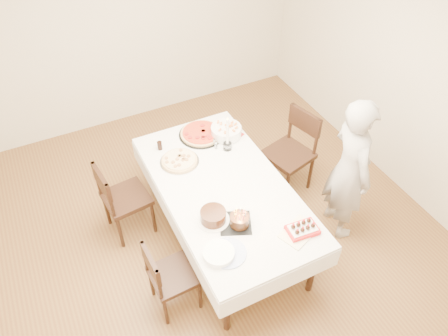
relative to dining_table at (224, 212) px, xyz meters
name	(u,v)px	position (x,y,z in m)	size (l,w,h in m)	color
floor	(220,237)	(-0.05, 0.00, -0.38)	(5.00, 5.00, 0.00)	brown
wall_back	(129,23)	(-0.05, 2.50, 0.98)	(4.50, 0.04, 2.70)	beige
wall_right	(416,77)	(2.20, 0.00, 0.98)	(0.04, 5.00, 2.70)	beige
dining_table	(224,212)	(0.00, 0.00, 0.00)	(1.14, 2.14, 0.75)	white
chair_right_savory	(288,155)	(0.97, 0.34, 0.12)	(0.51, 0.51, 1.00)	black
chair_left_savory	(126,198)	(-0.84, 0.55, 0.09)	(0.47, 0.47, 0.93)	black
chair_left_dessert	(174,275)	(-0.74, -0.49, 0.04)	(0.43, 0.43, 0.84)	black
person	(349,170)	(1.16, -0.40, 0.44)	(0.59, 0.39, 1.62)	#9D9894
pizza_white	(179,161)	(-0.25, 0.51, 0.40)	(0.40, 0.40, 0.04)	beige
pizza_pepperoni	(201,133)	(0.13, 0.81, 0.40)	(0.48, 0.48, 0.04)	red
red_placemat	(231,135)	(0.42, 0.66, 0.38)	(0.21, 0.21, 0.01)	#B21E1E
pasta_bowl	(226,131)	(0.36, 0.68, 0.44)	(0.33, 0.33, 0.10)	white
taper_candle	(227,134)	(0.27, 0.47, 0.58)	(0.09, 0.09, 0.41)	white
shaker_pair	(216,145)	(0.18, 0.54, 0.42)	(0.08, 0.08, 0.09)	white
cola_glass	(160,146)	(-0.35, 0.78, 0.42)	(0.05, 0.05, 0.09)	black
layer_cake	(213,216)	(-0.27, -0.33, 0.43)	(0.29, 0.29, 0.12)	#381B0E
cake_board	(235,223)	(-0.11, -0.45, 0.38)	(0.27, 0.27, 0.01)	black
birthday_cake	(240,218)	(-0.09, -0.47, 0.47)	(0.17, 0.17, 0.16)	#391F0F
strawberry_box	(302,229)	(0.36, -0.79, 0.41)	(0.27, 0.18, 0.07)	red
box_lid	(299,232)	(0.33, -0.78, 0.38)	(0.33, 0.22, 0.03)	beige
plate_stack	(219,254)	(-0.39, -0.69, 0.40)	(0.26, 0.26, 0.05)	white
china_plate	(227,253)	(-0.32, -0.70, 0.38)	(0.32, 0.32, 0.01)	white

